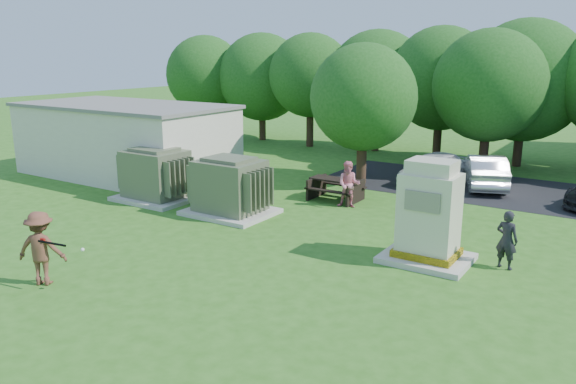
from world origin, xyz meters
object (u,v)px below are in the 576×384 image
Objects in this scene: batter at (41,248)px; car_silver_a at (485,171)px; car_white at (434,168)px; transformer_right at (230,188)px; generator_cabinet at (429,218)px; person_at_picnic at (349,184)px; picnic_table at (336,187)px; person_by_generator at (507,240)px; transformer_left at (156,176)px.

car_silver_a is at bearing -139.67° from batter.
car_white is 0.95× the size of car_silver_a.
transformer_right is at bearing -105.08° from car_white.
generator_cabinet is 9.94m from car_white.
batter is 0.46× the size of car_white.
car_white is 2.11m from car_silver_a.
generator_cabinet is at bearing -60.84° from person_at_picnic.
person_by_generator is at bearing -28.07° from picnic_table.
transformer_left is at bearing 11.86° from person_by_generator.
transformer_right is at bearing -118.08° from batter.
person_by_generator is at bearing -0.32° from transformer_left.
person_at_picnic is at bearing 24.46° from transformer_left.
batter reaches higher than person_by_generator.
transformer_right is 1.71× the size of person_at_picnic.
transformer_left is at bearing 20.87° from car_silver_a.
generator_cabinet is 1.52× the size of batter.
transformer_right is 0.70× the size of car_silver_a.
batter is 0.44× the size of car_silver_a.
car_silver_a is at bearing 95.47° from generator_cabinet.
picnic_table is 11.48m from batter.
person_by_generator is 9.70m from car_silver_a.
generator_cabinet is (11.23, -0.69, 0.28)m from transformer_left.
picnic_table is 5.47m from car_white.
person_by_generator is (9.49, -0.07, -0.16)m from transformer_right.
generator_cabinet is 9.93m from car_silver_a.
batter reaches higher than person_at_picnic.
person_by_generator is at bearing -170.16° from batter.
generator_cabinet is at bearing 74.59° from car_silver_a.
car_silver_a is (3.43, 6.06, -0.17)m from person_at_picnic.
person_by_generator is 0.92× the size of person_at_picnic.
picnic_table is at bearing 32.45° from transformer_left.
person_by_generator is at bearing -46.59° from person_at_picnic.
picnic_table is at bearing -129.40° from batter.
car_silver_a is at bearing 40.66° from person_at_picnic.
car_white is at bearing 107.69° from generator_cabinet.
batter is (-0.00, -7.46, -0.03)m from transformer_right.
person_at_picnic reaches higher than person_by_generator.
car_silver_a is at bearing 51.21° from picnic_table.
car_white is at bearing 65.50° from picnic_table.
transformer_right is 0.74× the size of car_white.
transformer_right is 11.30m from car_silver_a.
transformer_right is (3.70, 0.00, 0.00)m from transformer_left.
transformer_left reaches higher than car_silver_a.
person_at_picnic is (-4.38, 3.81, -0.38)m from generator_cabinet.
transformer_right is 9.86m from car_white.
picnic_table is 0.49× the size of car_white.
transformer_left reaches higher than batter.
transformer_left is 1.71× the size of person_at_picnic.
car_white is (1.36, 5.64, -0.18)m from person_at_picnic.
generator_cabinet reaches higher than car_white.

